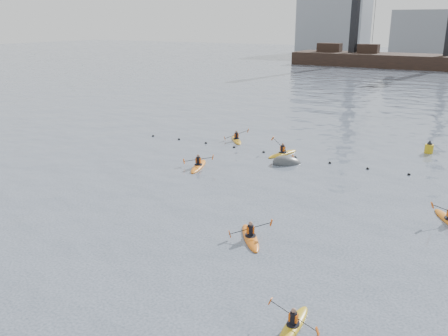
{
  "coord_description": "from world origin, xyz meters",
  "views": [
    {
      "loc": [
        11.86,
        -13.29,
        10.92
      ],
      "look_at": [
        -1.2,
        9.2,
        2.8
      ],
      "focal_mm": 38.0,
      "sensor_mm": 36.0,
      "label": 1
    }
  ],
  "objects": [
    {
      "name": "kayaker_5",
      "position": [
        -9.07,
        25.1,
        0.11
      ],
      "size": [
        2.71,
        3.18,
        1.26
      ],
      "rotation": [
        0.0,
        0.0,
        0.67
      ],
      "color": "gold",
      "rests_on": "ground"
    },
    {
      "name": "kayaker_3",
      "position": [
        -3.31,
        22.77,
        0.11
      ],
      "size": [
        2.49,
        3.66,
        1.55
      ],
      "rotation": [
        0.0,
        0.0,
        -0.28
      ],
      "color": "gold",
      "rests_on": "ground"
    },
    {
      "name": "kayaker_2",
      "position": [
        -7.56,
        16.18,
        0.11
      ],
      "size": [
        2.38,
        3.68,
        1.19
      ],
      "rotation": [
        0.0,
        0.0,
        0.32
      ],
      "color": "orange",
      "rests_on": "ground"
    },
    {
      "name": "kayaker_1",
      "position": [
        6.52,
        1.01,
        0.09
      ],
      "size": [
        2.03,
        2.95,
        1.11
      ],
      "rotation": [
        0.0,
        0.0,
        0.04
      ],
      "color": "gold",
      "rests_on": "ground"
    },
    {
      "name": "ground",
      "position": [
        0.0,
        0.0,
        0.0
      ],
      "size": [
        400.0,
        400.0,
        0.0
      ],
      "primitive_type": "plane",
      "color": "#353E4D",
      "rests_on": "ground"
    },
    {
      "name": "mooring_buoy",
      "position": [
        -1.94,
        20.53,
        0.0
      ],
      "size": [
        2.92,
        3.0,
        1.75
      ],
      "primitive_type": "ellipsoid",
      "rotation": [
        0.0,
        0.21,
        0.83
      ],
      "color": "#393B3E",
      "rests_on": "ground"
    },
    {
      "name": "float_line",
      "position": [
        -0.5,
        22.53,
        0.03
      ],
      "size": [
        33.24,
        0.73,
        0.24
      ],
      "color": "black",
      "rests_on": "ground"
    },
    {
      "name": "kayaker_0",
      "position": [
        1.72,
        6.92,
        0.1
      ],
      "size": [
        2.6,
        3.14,
        1.16
      ],
      "rotation": [
        0.0,
        0.0,
        0.64
      ],
      "color": "orange",
      "rests_on": "ground"
    },
    {
      "name": "nav_buoy",
      "position": [
        7.36,
        29.56,
        0.4
      ],
      "size": [
        0.72,
        0.72,
        1.31
      ],
      "color": "#BE9D13",
      "rests_on": "ground"
    },
    {
      "name": "barge_pier",
      "position": [
        -0.22,
        110.0,
        1.89
      ],
      "size": [
        72.0,
        19.3,
        29.5
      ],
      "color": "black",
      "rests_on": "ground"
    }
  ]
}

